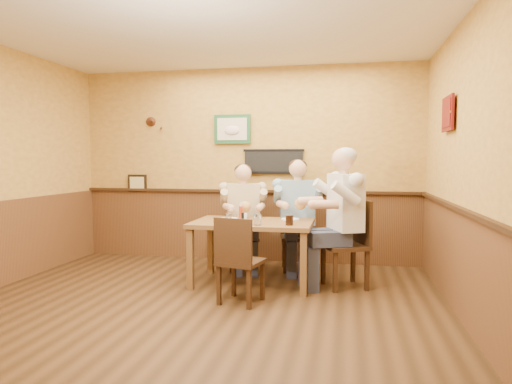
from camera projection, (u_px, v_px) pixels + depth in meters
room at (207, 137)px, 4.33m from camera, size 5.02×5.03×2.81m
dining_table at (253, 229)px, 5.39m from camera, size 1.40×0.90×0.75m
chair_back_left at (243, 236)px, 6.14m from camera, size 0.51×0.51×0.89m
chair_back_right at (297, 236)px, 6.07m from camera, size 0.50×0.50×0.93m
chair_right_end at (345, 244)px, 5.25m from camera, size 0.61×0.61×1.01m
chair_near_side at (241, 260)px, 4.68m from camera, size 0.49×0.49×0.90m
diner_tan_shirt at (243, 222)px, 6.13m from camera, size 0.73×0.73×1.27m
diner_blue_polo at (297, 221)px, 6.06m from camera, size 0.71×0.71×1.33m
diner_white_elder at (345, 225)px, 5.23m from camera, size 0.88×0.88×1.45m
water_glass_left at (228, 218)px, 5.25m from camera, size 0.09×0.09×0.11m
water_glass_mid at (258, 219)px, 5.06m from camera, size 0.09×0.09×0.13m
cola_tumbler at (289, 220)px, 5.05m from camera, size 0.11×0.11×0.11m
hot_sauce_bottle at (241, 212)px, 5.44m from camera, size 0.06×0.06×0.19m
salt_shaker at (246, 217)px, 5.40m from camera, size 0.04×0.04×0.09m
pepper_shaker at (243, 217)px, 5.43m from camera, size 0.04×0.04×0.10m
plate_far_left at (228, 219)px, 5.55m from camera, size 0.30×0.30×0.02m
plate_far_right at (290, 219)px, 5.51m from camera, size 0.22×0.22×0.01m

